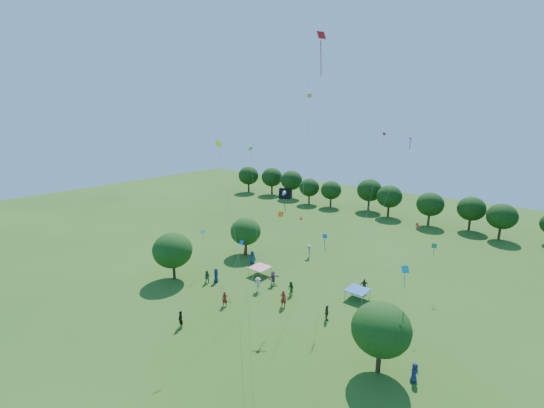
# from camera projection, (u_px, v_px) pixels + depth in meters

# --- Properties ---
(ground) EXTENTS (160.00, 160.00, 0.00)m
(ground) POSITION_uv_depth(u_px,v_px,m) (158.00, 377.00, 27.90)
(ground) COLOR #355E1C
(near_tree_west) EXTENTS (4.75, 4.75, 5.85)m
(near_tree_west) POSITION_uv_depth(u_px,v_px,m) (173.00, 250.00, 43.75)
(near_tree_west) COLOR #422B19
(near_tree_west) RESTS_ON ground
(near_tree_north) EXTENTS (4.34, 4.34, 5.39)m
(near_tree_north) POSITION_uv_depth(u_px,v_px,m) (246.00, 231.00, 51.70)
(near_tree_north) COLOR #422B19
(near_tree_north) RESTS_ON ground
(near_tree_east) EXTENTS (4.53, 4.53, 5.81)m
(near_tree_east) POSITION_uv_depth(u_px,v_px,m) (381.00, 329.00, 27.53)
(near_tree_east) COLOR #422B19
(near_tree_east) RESTS_ON ground
(treeline) EXTENTS (88.01, 8.77, 6.77)m
(treeline) POSITION_uv_depth(u_px,v_px,m) (400.00, 198.00, 69.87)
(treeline) COLOR #422B19
(treeline) RESTS_ON ground
(tent_red_stripe) EXTENTS (2.20, 2.20, 1.10)m
(tent_red_stripe) POSITION_uv_depth(u_px,v_px,m) (260.00, 267.00, 45.33)
(tent_red_stripe) COLOR #F81D35
(tent_red_stripe) RESTS_ON ground
(tent_blue) EXTENTS (2.20, 2.20, 1.10)m
(tent_blue) POSITION_uv_depth(u_px,v_px,m) (358.00, 290.00, 39.48)
(tent_blue) COLOR #1B58B0
(tent_blue) RESTS_ON ground
(man_in_black) EXTENTS (0.69, 0.51, 1.68)m
(man_in_black) POSITION_uv_depth(u_px,v_px,m) (181.00, 319.00, 34.17)
(man_in_black) COLOR black
(man_in_black) RESTS_ON ground
(crowd_person_0) EXTENTS (0.80, 1.01, 1.80)m
(crowd_person_0) POSITION_uv_depth(u_px,v_px,m) (252.00, 257.00, 48.97)
(crowd_person_0) COLOR navy
(crowd_person_0) RESTS_ON ground
(crowd_person_1) EXTENTS (0.69, 0.60, 1.55)m
(crowd_person_1) POSITION_uv_depth(u_px,v_px,m) (245.00, 252.00, 51.26)
(crowd_person_1) COLOR maroon
(crowd_person_1) RESTS_ON ground
(crowd_person_2) EXTENTS (0.88, 0.71, 1.57)m
(crowd_person_2) POSITION_uv_depth(u_px,v_px,m) (207.00, 277.00, 43.28)
(crowd_person_2) COLOR #255730
(crowd_person_2) RESTS_ON ground
(crowd_person_3) EXTENTS (1.20, 1.31, 1.88)m
(crowd_person_3) POSITION_uv_depth(u_px,v_px,m) (309.00, 251.00, 51.02)
(crowd_person_3) COLOR #B7B693
(crowd_person_3) RESTS_ON ground
(crowd_person_4) EXTENTS (1.02, 0.95, 1.64)m
(crowd_person_4) POSITION_uv_depth(u_px,v_px,m) (364.00, 286.00, 41.01)
(crowd_person_4) COLOR #433735
(crowd_person_4) RESTS_ON ground
(crowd_person_5) EXTENTS (1.81, 1.42, 1.86)m
(crowd_person_5) POSITION_uv_depth(u_px,v_px,m) (362.00, 322.00, 33.60)
(crowd_person_5) COLOR #905479
(crowd_person_5) RESTS_ON ground
(crowd_person_6) EXTENTS (0.60, 0.85, 1.57)m
(crowd_person_6) POSITION_uv_depth(u_px,v_px,m) (414.00, 372.00, 27.22)
(crowd_person_6) COLOR navy
(crowd_person_6) RESTS_ON ground
(crowd_person_7) EXTENTS (0.71, 0.66, 1.61)m
(crowd_person_7) POSITION_uv_depth(u_px,v_px,m) (225.00, 299.00, 38.04)
(crowd_person_7) COLOR maroon
(crowd_person_7) RESTS_ON ground
(crowd_person_8) EXTENTS (0.90, 0.70, 1.60)m
(crowd_person_8) POSITION_uv_depth(u_px,v_px,m) (291.00, 289.00, 40.34)
(crowd_person_8) COLOR #295524
(crowd_person_8) RESTS_ON ground
(crowd_person_9) EXTENTS (1.22, 0.89, 1.71)m
(crowd_person_9) POSITION_uv_depth(u_px,v_px,m) (258.00, 284.00, 41.19)
(crowd_person_9) COLOR beige
(crowd_person_9) RESTS_ON ground
(crowd_person_10) EXTENTS (0.95, 0.98, 1.61)m
(crowd_person_10) POSITION_uv_depth(u_px,v_px,m) (327.00, 313.00, 35.34)
(crowd_person_10) COLOR #3A332F
(crowd_person_10) RESTS_ON ground
(crowd_person_11) EXTENTS (0.89, 1.69, 1.72)m
(crowd_person_11) POSITION_uv_depth(u_px,v_px,m) (273.00, 278.00, 42.78)
(crowd_person_11) COLOR #874F6C
(crowd_person_11) RESTS_ON ground
(crowd_person_12) EXTENTS (0.76, 0.97, 1.74)m
(crowd_person_12) POSITION_uv_depth(u_px,v_px,m) (216.00, 275.00, 43.51)
(crowd_person_12) COLOR navy
(crowd_person_12) RESTS_ON ground
(crowd_person_13) EXTENTS (0.78, 0.63, 1.82)m
(crowd_person_13) POSITION_uv_depth(u_px,v_px,m) (283.00, 299.00, 37.92)
(crowd_person_13) COLOR maroon
(crowd_person_13) RESTS_ON ground
(pirate_kite) EXTENTS (4.26, 3.05, 11.15)m
(pirate_kite) POSITION_uv_depth(u_px,v_px,m) (285.00, 195.00, 36.03)
(pirate_kite) COLOR black
(red_high_kite) EXTENTS (7.33, 2.63, 25.46)m
(red_high_kite) POSITION_uv_depth(u_px,v_px,m) (306.00, 91.00, 33.64)
(red_high_kite) COLOR red
(small_kite_0) EXTENTS (0.38, 6.65, 16.30)m
(small_kite_0) POSITION_uv_depth(u_px,v_px,m) (373.00, 185.00, 41.32)
(small_kite_0) COLOR #F90E4B
(small_kite_1) EXTENTS (6.99, 2.71, 10.93)m
(small_kite_1) POSITION_uv_depth(u_px,v_px,m) (269.00, 242.00, 30.51)
(small_kite_1) COLOR #FF650D
(small_kite_2) EXTENTS (1.23, 3.36, 20.42)m
(small_kite_2) POSITION_uv_depth(u_px,v_px,m) (306.00, 154.00, 38.43)
(small_kite_2) COLOR #FFAA16
(small_kite_3) EXTENTS (2.10, 1.04, 14.07)m
(small_kite_3) POSITION_uv_depth(u_px,v_px,m) (252.00, 170.00, 49.10)
(small_kite_3) COLOR #1E9E1C
(small_kite_4) EXTENTS (1.13, 1.36, 7.25)m
(small_kite_4) POSITION_uv_depth(u_px,v_px,m) (324.00, 249.00, 34.94)
(small_kite_4) COLOR #114EAD
(small_kite_5) EXTENTS (3.10, 6.63, 15.84)m
(small_kite_5) POSITION_uv_depth(u_px,v_px,m) (392.00, 185.00, 40.07)
(small_kite_5) COLOR #641687
(small_kite_6) EXTENTS (0.92, 2.32, 4.42)m
(small_kite_6) POSITION_uv_depth(u_px,v_px,m) (204.00, 236.00, 45.20)
(small_kite_6) COLOR silver
(small_kite_7) EXTENTS (1.39, 2.87, 7.26)m
(small_kite_7) POSITION_uv_depth(u_px,v_px,m) (401.00, 282.00, 27.27)
(small_kite_7) COLOR #0CA3B6
(small_kite_8) EXTENTS (4.18, 3.24, 4.21)m
(small_kite_8) POSITION_uv_depth(u_px,v_px,m) (294.00, 224.00, 51.31)
(small_kite_8) COLOR red
(small_kite_9) EXTENTS (6.90, 1.03, 8.12)m
(small_kite_9) POSITION_uv_depth(u_px,v_px,m) (401.00, 239.00, 36.17)
(small_kite_9) COLOR red
(small_kite_10) EXTENTS (2.42, 1.36, 15.92)m
(small_kite_10) POSITION_uv_depth(u_px,v_px,m) (225.00, 181.00, 34.40)
(small_kite_10) COLOR #CEFF16
(small_kite_11) EXTENTS (7.33, 6.44, 4.48)m
(small_kite_11) POSITION_uv_depth(u_px,v_px,m) (419.00, 253.00, 40.09)
(small_kite_11) COLOR #178248
(small_kite_12) EXTENTS (0.53, 2.05, 4.35)m
(small_kite_12) POSITION_uv_depth(u_px,v_px,m) (240.00, 247.00, 41.34)
(small_kite_12) COLOR blue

